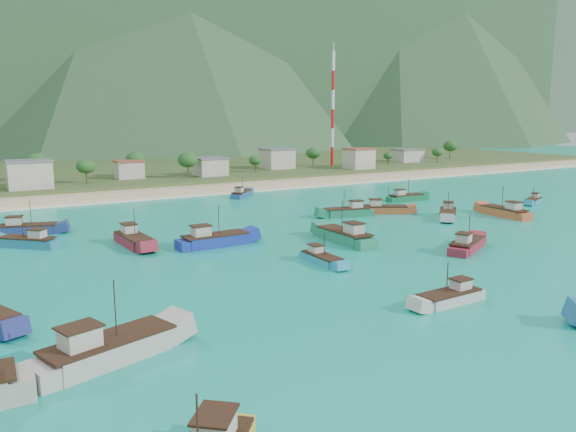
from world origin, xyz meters
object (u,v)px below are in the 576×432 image
boat_4 (406,198)px  boat_23 (214,241)px  boat_19 (505,213)px  boat_8 (345,237)px  boat_5 (384,210)px  boat_10 (107,351)px  radio_tower (333,109)px  boat_2 (448,215)px  boat_28 (467,246)px  boat_1 (533,201)px  boat_16 (28,243)px  boat_0 (322,260)px  boat_26 (347,213)px  boat_25 (242,195)px  boat_20 (134,241)px  boat_24 (27,230)px  boat_14 (450,298)px

boat_4 → boat_23: boat_23 is taller
boat_19 → boat_8: bearing=-172.7°
boat_5 → boat_10: 81.58m
radio_tower → boat_8: radio_tower is taller
boat_2 → boat_28: size_ratio=0.91×
boat_1 → boat_5: 40.23m
boat_16 → boat_23: boat_23 is taller
boat_0 → boat_28: bearing=167.0°
boat_2 → boat_19: boat_19 is taller
boat_2 → boat_28: 28.09m
boat_0 → boat_16: 47.49m
boat_10 → boat_16: boat_10 is taller
boat_8 → boat_26: 24.72m
boat_16 → boat_28: 69.60m
radio_tower → boat_10: bearing=-131.3°
boat_16 → boat_26: 60.69m
boat_23 → boat_25: 54.48m
boat_20 → boat_23: boat_23 is taller
boat_24 → boat_26: boat_24 is taller
boat_8 → boat_19: 42.93m
boat_23 → boat_28: 39.94m
boat_10 → boat_14: size_ratio=1.49×
boat_2 → boat_19: 12.49m
radio_tower → boat_28: (-55.03, -115.81, -21.92)m
boat_0 → boat_19: (53.43, 11.46, 0.33)m
boat_16 → boat_26: size_ratio=0.85×
boat_4 → boat_28: boat_28 is taller
boat_26 → boat_28: boat_26 is taller
boat_0 → boat_24: boat_24 is taller
boat_26 → boat_8: bearing=155.5°
boat_8 → boat_25: size_ratio=1.45×
boat_16 → boat_0: bearing=-89.3°
boat_10 → boat_26: 75.30m
boat_19 → boat_26: boat_19 is taller
boat_14 → boat_28: size_ratio=0.84×
boat_5 → boat_19: 24.77m
boat_14 → boat_16: 65.80m
boat_5 → boat_26: boat_26 is taller
boat_5 → boat_28: bearing=10.7°
boat_14 → boat_26: (22.62, 50.15, 0.19)m
boat_24 → boat_0: bearing=56.3°
boat_16 → boat_23: 29.73m
boat_14 → boat_24: (-37.01, 64.72, 0.20)m
boat_0 → boat_26: size_ratio=0.75×
boat_5 → boat_1: bearing=107.9°
boat_20 → boat_24: 23.27m
boat_0 → boat_8: 13.75m
boat_2 → boat_26: (-16.34, 12.24, 0.03)m
boat_28 → boat_4: bearing=122.3°
radio_tower → boat_5: bearing=-118.1°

